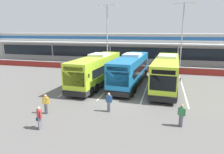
% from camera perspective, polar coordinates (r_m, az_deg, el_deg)
% --- Properties ---
extents(ground_plane, '(200.00, 200.00, 0.00)m').
position_cam_1_polar(ground_plane, '(19.54, 2.03, -6.75)').
color(ground_plane, '#605E5B').
extents(terminal_building, '(70.00, 13.00, 6.00)m').
position_cam_1_polar(terminal_building, '(45.18, 9.75, 8.26)').
color(terminal_building, '#B7B7B2').
rests_on(terminal_building, ground).
extents(red_barrier_wall, '(60.00, 0.40, 1.10)m').
position_cam_1_polar(red_barrier_wall, '(33.25, 7.60, 2.41)').
color(red_barrier_wall, maroon).
rests_on(red_barrier_wall, ground).
extents(coach_bus_leftmost, '(3.37, 12.26, 3.78)m').
position_cam_1_polar(coach_bus_leftmost, '(25.06, -4.32, 1.88)').
color(coach_bus_leftmost, '#B7DB2D').
rests_on(coach_bus_leftmost, ground).
extents(coach_bus_left_centre, '(3.37, 12.26, 3.78)m').
position_cam_1_polar(coach_bus_left_centre, '(25.08, 5.27, 1.87)').
color(coach_bus_left_centre, '#1972B7').
rests_on(coach_bus_left_centre, ground).
extents(coach_bus_centre, '(3.37, 12.26, 3.78)m').
position_cam_1_polar(coach_bus_centre, '(24.30, 15.07, 1.11)').
color(coach_bus_centre, '#B7DB2D').
rests_on(coach_bus_centre, ground).
extents(bay_stripe_far_west, '(0.14, 13.00, 0.01)m').
position_cam_1_polar(bay_stripe_far_west, '(26.90, -8.27, -1.34)').
color(bay_stripe_far_west, silver).
rests_on(bay_stripe_far_west, ground).
extents(bay_stripe_west, '(0.14, 13.00, 0.01)m').
position_cam_1_polar(bay_stripe_west, '(25.58, 0.43, -1.95)').
color(bay_stripe_west, silver).
rests_on(bay_stripe_west, ground).
extents(bay_stripe_mid_west, '(0.14, 13.00, 0.01)m').
position_cam_1_polar(bay_stripe_mid_west, '(24.91, 9.84, -2.55)').
color(bay_stripe_mid_west, silver).
rests_on(bay_stripe_mid_west, ground).
extents(bay_stripe_centre, '(0.14, 13.00, 0.01)m').
position_cam_1_polar(bay_stripe_centre, '(24.94, 19.50, -3.11)').
color(bay_stripe_centre, silver).
rests_on(bay_stripe_centre, ground).
extents(pedestrian_with_handbag, '(0.62, 0.52, 1.62)m').
position_cam_1_polar(pedestrian_with_handbag, '(14.81, -19.87, -10.64)').
color(pedestrian_with_handbag, slate).
rests_on(pedestrian_with_handbag, ground).
extents(pedestrian_in_dark_coat, '(0.53, 0.38, 1.62)m').
position_cam_1_polar(pedestrian_in_dark_coat, '(15.11, 19.08, -10.03)').
color(pedestrian_in_dark_coat, slate).
rests_on(pedestrian_in_dark_coat, ground).
extents(pedestrian_child, '(0.54, 0.33, 1.62)m').
position_cam_1_polar(pedestrian_child, '(16.78, -0.88, -6.97)').
color(pedestrian_child, slate).
rests_on(pedestrian_child, ground).
extents(pedestrian_near_bin, '(0.54, 0.30, 1.62)m').
position_cam_1_polar(pedestrian_near_bin, '(17.25, -18.21, -7.07)').
color(pedestrian_near_bin, slate).
rests_on(pedestrian_near_bin, ground).
extents(lamp_post_west, '(3.24, 0.28, 11.00)m').
position_cam_1_polar(lamp_post_west, '(35.77, -1.36, 12.49)').
color(lamp_post_west, '#9E9EA3').
rests_on(lamp_post_west, ground).
extents(lamp_post_centre, '(3.24, 0.28, 11.00)m').
position_cam_1_polar(lamp_post_centre, '(35.24, 19.24, 11.79)').
color(lamp_post_centre, '#9E9EA3').
rests_on(lamp_post_centre, ground).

